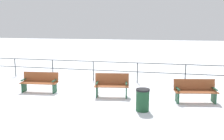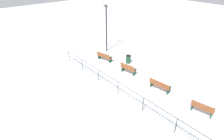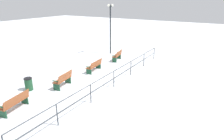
% 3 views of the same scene
% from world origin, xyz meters
% --- Properties ---
extents(ground_plane, '(80.00, 80.00, 0.00)m').
position_xyz_m(ground_plane, '(0.00, 0.00, 0.00)').
color(ground_plane, white).
rests_on(ground_plane, ground).
extents(bench_nearest, '(0.73, 1.45, 0.90)m').
position_xyz_m(bench_nearest, '(-0.09, -4.98, 0.48)').
color(bench_nearest, brown).
rests_on(bench_nearest, ground).
extents(bench_second, '(0.70, 1.67, 0.87)m').
position_xyz_m(bench_second, '(0.00, -1.66, 0.45)').
color(bench_second, brown).
rests_on(bench_second, ground).
extents(bench_third, '(0.79, 1.49, 0.95)m').
position_xyz_m(bench_third, '(-0.00, 1.64, 0.49)').
color(bench_third, brown).
rests_on(bench_third, ground).
extents(bench_fourth, '(0.85, 1.67, 0.87)m').
position_xyz_m(bench_fourth, '(-0.01, 4.95, 0.45)').
color(bench_fourth, brown).
rests_on(bench_fourth, ground).
extents(lamppost_middle, '(0.26, 1.10, 4.97)m').
position_xyz_m(lamppost_middle, '(1.75, 6.74, 3.19)').
color(lamppost_middle, black).
rests_on(lamppost_middle, ground).
extents(waterfront_railing, '(0.05, 14.31, 1.06)m').
position_xyz_m(waterfront_railing, '(-2.69, 0.00, 0.72)').
color(waterfront_railing, '#383D42').
rests_on(waterfront_railing, ground).
extents(trash_bin, '(0.48, 0.48, 0.78)m').
position_xyz_m(trash_bin, '(1.44, 3.08, 0.39)').
color(trash_bin, '#1E4C2D').
rests_on(trash_bin, ground).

